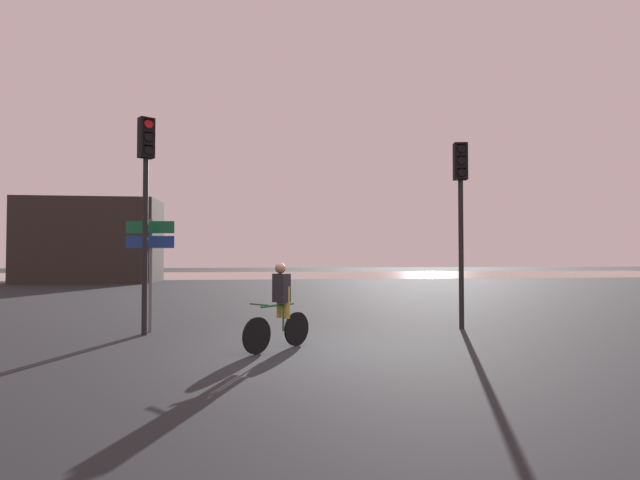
# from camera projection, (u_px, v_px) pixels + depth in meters

# --- Properties ---
(ground_plane) EXTENTS (120.00, 120.00, 0.00)m
(ground_plane) POSITION_uv_depth(u_px,v_px,m) (325.00, 351.00, 9.23)
(ground_plane) COLOR black
(water_strip) EXTENTS (80.00, 16.00, 0.01)m
(water_strip) POSITION_uv_depth(u_px,v_px,m) (275.00, 275.00, 43.67)
(water_strip) COLOR #9E937F
(water_strip) RESTS_ON ground
(distant_building) EXTENTS (8.45, 4.00, 5.39)m
(distant_building) POSITION_uv_depth(u_px,v_px,m) (91.00, 241.00, 32.40)
(distant_building) COLOR #2D2823
(distant_building) RESTS_ON ground
(traffic_light_near_left) EXTENTS (0.40, 0.42, 4.83)m
(traffic_light_near_left) POSITION_uv_depth(u_px,v_px,m) (146.00, 185.00, 11.09)
(traffic_light_near_left) COLOR black
(traffic_light_near_left) RESTS_ON ground
(traffic_light_near_right) EXTENTS (0.36, 0.37, 4.50)m
(traffic_light_near_right) POSITION_uv_depth(u_px,v_px,m) (461.00, 199.00, 12.09)
(traffic_light_near_right) COLOR black
(traffic_light_near_right) RESTS_ON ground
(direction_sign_post) EXTENTS (1.10, 0.15, 2.60)m
(direction_sign_post) POSITION_uv_depth(u_px,v_px,m) (150.00, 254.00, 11.46)
(direction_sign_post) COLOR slate
(direction_sign_post) RESTS_ON ground
(cyclist) EXTENTS (1.27, 1.20, 1.62)m
(cyclist) POSITION_uv_depth(u_px,v_px,m) (280.00, 306.00, 9.37)
(cyclist) COLOR black
(cyclist) RESTS_ON ground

